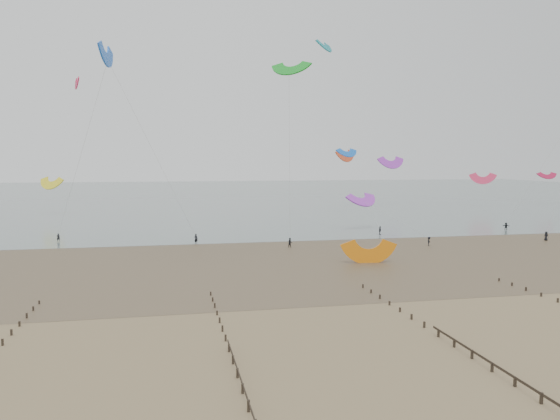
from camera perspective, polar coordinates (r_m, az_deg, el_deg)
The scene contains 7 objects.
ground at distance 53.87m, azimuth 9.12°, elevation -11.14°, with size 500.00×500.00×0.00m, color brown.
sea_and_shore at distance 85.28m, azimuth -1.75°, elevation -4.99°, with size 500.00×665.00×0.03m.
groynes at distance 39.71m, azimuth 25.17°, elevation -16.92°, with size 72.16×50.16×1.00m.
kitesurfer_lead at distance 100.16m, azimuth -8.77°, elevation -3.00°, with size 0.67×0.44×1.82m, color black.
kitesurfers at distance 112.86m, azimuth 18.03°, elevation -2.30°, with size 113.22×19.56×1.88m.
grounded_kite at distance 81.89m, azimuth 9.25°, elevation -5.49°, with size 6.97×3.65×5.31m, color orange, non-canonical shape.
kites_airborne at distance 137.67m, azimuth -8.94°, elevation 7.83°, with size 212.48×126.32×39.98m.
Camera 1 is at (-18.55, -48.27, 15.10)m, focal length 35.00 mm.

